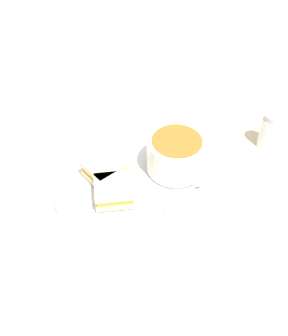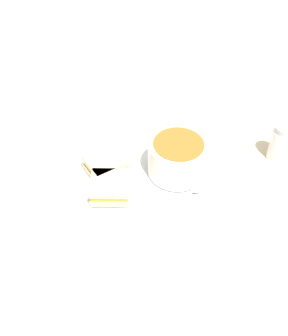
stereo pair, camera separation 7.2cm
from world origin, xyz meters
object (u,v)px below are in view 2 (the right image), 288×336
(soup_bowl, at_px, (178,157))
(sandwich_half_far, at_px, (111,187))
(salt_shaker, at_px, (280,143))
(spoon, at_px, (195,189))
(sandwich_half_near, at_px, (106,165))

(soup_bowl, distance_m, sandwich_half_far, 0.13)
(salt_shaker, bearing_deg, soup_bowl, -152.27)
(spoon, height_order, sandwich_half_far, sandwich_half_far)
(salt_shaker, bearing_deg, sandwich_half_near, -157.73)
(sandwich_half_near, height_order, sandwich_half_far, same)
(sandwich_half_near, distance_m, salt_shaker, 0.34)
(sandwich_half_near, relative_size, sandwich_half_far, 1.17)
(sandwich_half_near, bearing_deg, sandwich_half_far, -65.71)
(soup_bowl, bearing_deg, sandwich_half_near, -166.54)
(soup_bowl, distance_m, sandwich_half_near, 0.13)
(spoon, distance_m, sandwich_half_near, 0.17)
(soup_bowl, height_order, salt_shaker, soup_bowl)
(soup_bowl, height_order, sandwich_half_near, soup_bowl)
(spoon, relative_size, sandwich_half_far, 1.15)
(spoon, height_order, salt_shaker, salt_shaker)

